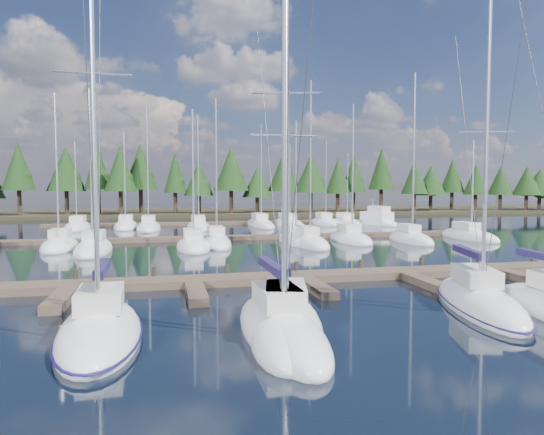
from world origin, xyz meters
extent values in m
plane|color=black|center=(0.00, 30.00, 0.00)|extent=(260.00, 260.00, 0.00)
cube|color=#2E291A|center=(0.00, 90.00, 0.30)|extent=(220.00, 30.00, 0.60)
cube|color=brown|center=(0.00, 18.00, 0.20)|extent=(44.00, 2.00, 0.40)
cube|color=brown|center=(-12.00, 15.00, 0.20)|extent=(0.90, 4.00, 0.40)
cube|color=brown|center=(-6.00, 15.00, 0.20)|extent=(0.90, 4.00, 0.40)
cube|color=brown|center=(0.00, 15.00, 0.20)|extent=(0.90, 4.00, 0.40)
cube|color=brown|center=(6.00, 15.00, 0.20)|extent=(0.90, 4.00, 0.40)
cube|color=brown|center=(12.00, 15.00, 0.20)|extent=(0.90, 4.00, 0.40)
cylinder|color=#33291C|center=(-12.00, 19.00, 0.45)|extent=(0.26, 0.26, 0.90)
cylinder|color=#33291C|center=(-8.00, 19.00, 0.45)|extent=(0.26, 0.26, 0.90)
cylinder|color=#33291C|center=(-4.00, 19.00, 0.45)|extent=(0.26, 0.26, 0.90)
cylinder|color=#33291C|center=(0.00, 19.00, 0.45)|extent=(0.26, 0.26, 0.90)
cylinder|color=#33291C|center=(4.00, 19.00, 0.45)|extent=(0.26, 0.26, 0.90)
cylinder|color=#33291C|center=(8.00, 19.00, 0.45)|extent=(0.26, 0.26, 0.90)
cylinder|color=#33291C|center=(12.00, 19.00, 0.45)|extent=(0.26, 0.26, 0.90)
cylinder|color=#33291C|center=(16.00, 19.00, 0.45)|extent=(0.26, 0.26, 0.90)
cube|color=brown|center=(0.00, 40.00, 0.20)|extent=(50.00, 1.80, 0.40)
cube|color=brown|center=(0.00, 60.00, 0.20)|extent=(46.00, 1.80, 0.40)
ellipsoid|color=silver|center=(-9.62, 9.30, 0.15)|extent=(2.96, 7.64, 1.90)
cube|color=beige|center=(-9.63, 9.68, 1.35)|extent=(1.57, 2.47, 0.70)
cylinder|color=silver|center=(-9.61, 8.92, 8.15)|extent=(0.16, 0.16, 14.30)
cylinder|color=silver|center=(-9.66, 10.58, 2.10)|extent=(0.23, 3.33, 0.12)
cube|color=#1E1740|center=(-9.66, 10.58, 2.25)|extent=(0.45, 3.19, 0.30)
cylinder|color=silver|center=(-9.61, 8.92, 8.87)|extent=(2.45, 0.15, 0.07)
cylinder|color=#3F3F44|center=(-9.56, 7.30, 8.00)|extent=(0.13, 3.28, 14.61)
cylinder|color=#3F3F44|center=(-9.67, 10.92, 8.00)|extent=(0.16, 4.04, 14.61)
ellipsoid|color=#120D43|center=(-9.62, 9.30, 0.22)|extent=(3.08, 7.95, 0.18)
ellipsoid|color=silver|center=(-3.53, 8.26, 0.15)|extent=(2.52, 8.54, 1.90)
cube|color=beige|center=(-3.53, 8.69, 1.35)|extent=(1.38, 2.74, 0.70)
cylinder|color=silver|center=(-3.53, 7.83, 6.37)|extent=(0.16, 0.16, 10.75)
cylinder|color=silver|center=(-3.54, 9.71, 2.10)|extent=(0.13, 3.76, 0.12)
cube|color=#1E1740|center=(-3.54, 9.71, 2.25)|extent=(0.36, 3.59, 0.30)
cylinder|color=silver|center=(-3.53, 7.83, 6.91)|extent=(2.25, 0.08, 0.07)
cylinder|color=#3F3F44|center=(-3.53, 6.00, 6.22)|extent=(0.04, 3.70, 11.06)
cylinder|color=#3F3F44|center=(-3.54, 10.10, 6.22)|extent=(0.04, 4.55, 11.06)
ellipsoid|color=silver|center=(-3.25, 8.60, 0.15)|extent=(4.40, 8.74, 1.90)
cube|color=beige|center=(-3.16, 9.01, 1.35)|extent=(1.99, 2.93, 0.70)
cylinder|color=silver|center=(-3.35, 8.19, 7.70)|extent=(0.19, 0.19, 13.39)
cylinder|color=silver|center=(-2.93, 9.99, 2.10)|extent=(0.94, 3.62, 0.12)
cube|color=#1E1740|center=(-2.93, 9.99, 2.25)|extent=(1.13, 3.51, 0.30)
cylinder|color=silver|center=(-3.35, 8.19, 8.37)|extent=(2.29, 0.59, 0.07)
cylinder|color=#3F3F44|center=(-3.75, 6.44, 7.55)|extent=(0.84, 3.54, 13.70)
cylinder|color=#3F3F44|center=(-2.85, 10.35, 7.55)|extent=(1.03, 4.36, 13.70)
ellipsoid|color=silver|center=(5.72, 10.29, 0.15)|extent=(4.84, 8.97, 1.90)
cube|color=beige|center=(5.85, 10.70, 1.35)|extent=(2.10, 3.03, 0.70)
cylinder|color=silver|center=(5.60, 9.87, 6.88)|extent=(0.20, 0.20, 11.77)
cylinder|color=silver|center=(6.14, 11.69, 2.10)|extent=(1.19, 3.67, 0.12)
cube|color=#1E1740|center=(6.14, 11.69, 2.25)|extent=(1.36, 3.57, 0.30)
cylinder|color=silver|center=(5.60, 9.87, 7.47)|extent=(2.18, 0.71, 0.07)
cylinder|color=#3F3F44|center=(5.07, 8.10, 6.73)|extent=(1.09, 3.59, 12.08)
cylinder|color=#3F3F44|center=(6.25, 12.06, 6.73)|extent=(1.33, 4.41, 12.08)
ellipsoid|color=#120D43|center=(5.72, 10.29, 0.22)|extent=(5.04, 9.33, 0.18)
ellipsoid|color=silver|center=(-16.02, 35.63, 0.15)|extent=(2.77, 7.22, 1.90)
cube|color=beige|center=(-16.02, 35.99, 1.35)|extent=(1.52, 2.31, 0.70)
cylinder|color=silver|center=(-16.02, 35.27, 6.97)|extent=(0.16, 0.16, 11.93)
ellipsoid|color=silver|center=(-13.00, 33.18, 0.15)|extent=(2.76, 9.11, 1.90)
cube|color=beige|center=(-13.00, 33.63, 1.35)|extent=(1.52, 2.92, 0.70)
cylinder|color=silver|center=(-13.00, 32.72, 6.95)|extent=(0.16, 0.16, 11.90)
ellipsoid|color=silver|center=(-5.02, 33.36, 0.15)|extent=(2.82, 7.61, 1.90)
cube|color=beige|center=(-5.02, 33.74, 1.35)|extent=(1.55, 2.44, 0.70)
cylinder|color=silver|center=(-5.02, 32.98, 6.32)|extent=(0.16, 0.16, 10.65)
ellipsoid|color=silver|center=(-2.88, 35.37, 0.15)|extent=(2.52, 8.21, 1.90)
cube|color=beige|center=(-2.88, 35.78, 1.35)|extent=(1.38, 2.63, 0.70)
cylinder|color=silver|center=(-2.88, 34.96, 6.99)|extent=(0.16, 0.16, 11.98)
ellipsoid|color=silver|center=(4.50, 35.77, 0.15)|extent=(2.46, 7.79, 1.90)
cube|color=beige|center=(4.50, 36.16, 1.35)|extent=(1.35, 2.49, 0.70)
cylinder|color=silver|center=(4.50, 35.38, 6.16)|extent=(0.16, 0.16, 10.31)
ellipsoid|color=silver|center=(5.22, 33.61, 0.15)|extent=(2.69, 8.66, 1.90)
cube|color=beige|center=(5.22, 34.04, 1.35)|extent=(1.48, 2.77, 0.70)
cylinder|color=silver|center=(5.22, 33.17, 7.77)|extent=(0.16, 0.16, 13.54)
ellipsoid|color=silver|center=(10.08, 35.80, 0.15)|extent=(2.81, 8.49, 1.90)
cube|color=beige|center=(10.08, 36.23, 1.35)|extent=(1.55, 2.72, 0.70)
cylinder|color=silver|center=(10.08, 35.38, 7.02)|extent=(0.16, 0.16, 12.05)
ellipsoid|color=silver|center=(15.46, 34.04, 0.15)|extent=(2.43, 7.46, 1.90)
cube|color=beige|center=(15.46, 34.42, 1.35)|extent=(1.34, 2.39, 0.70)
cylinder|color=silver|center=(15.46, 33.67, 8.41)|extent=(0.16, 0.16, 14.82)
ellipsoid|color=silver|center=(22.64, 35.37, 0.15)|extent=(2.60, 8.94, 1.90)
cube|color=beige|center=(22.64, 35.81, 1.35)|extent=(1.43, 2.86, 0.70)
cylinder|color=silver|center=(22.64, 34.92, 5.43)|extent=(0.16, 0.16, 8.86)
ellipsoid|color=silver|center=(-17.89, 55.78, 0.15)|extent=(2.89, 9.09, 1.90)
cube|color=beige|center=(-17.89, 56.23, 1.35)|extent=(1.59, 2.91, 0.70)
cylinder|color=silver|center=(-17.89, 55.32, 5.94)|extent=(0.16, 0.16, 9.88)
ellipsoid|color=silver|center=(-12.18, 56.54, 0.15)|extent=(2.92, 9.21, 1.90)
cube|color=beige|center=(-12.18, 57.00, 1.35)|extent=(1.61, 2.95, 0.70)
cylinder|color=silver|center=(-12.18, 56.08, 6.57)|extent=(0.16, 0.16, 11.15)
ellipsoid|color=silver|center=(-9.28, 54.00, 0.15)|extent=(2.89, 10.98, 1.90)
cube|color=beige|center=(-9.28, 54.55, 1.35)|extent=(1.59, 3.51, 0.70)
cylinder|color=silver|center=(-9.28, 53.45, 8.06)|extent=(0.16, 0.16, 14.13)
ellipsoid|color=silver|center=(-3.20, 53.37, 0.15)|extent=(2.88, 9.09, 1.90)
cube|color=beige|center=(-3.20, 53.82, 1.35)|extent=(1.58, 2.91, 0.70)
cylinder|color=silver|center=(-3.20, 52.92, 7.57)|extent=(0.16, 0.16, 13.14)
ellipsoid|color=silver|center=(5.27, 56.03, 0.15)|extent=(2.90, 11.76, 1.90)
cube|color=beige|center=(5.27, 56.62, 1.35)|extent=(1.59, 3.76, 0.70)
cylinder|color=silver|center=(5.27, 55.44, 7.27)|extent=(0.16, 0.16, 12.55)
ellipsoid|color=silver|center=(9.15, 55.82, 0.15)|extent=(2.99, 11.91, 1.90)
cube|color=beige|center=(9.15, 56.41, 1.35)|extent=(1.64, 3.81, 0.70)
cylinder|color=silver|center=(9.15, 55.22, 6.00)|extent=(0.16, 0.16, 10.00)
ellipsoid|color=silver|center=(14.70, 56.93, 0.15)|extent=(2.99, 8.73, 1.90)
cube|color=beige|center=(14.70, 57.37, 1.35)|extent=(1.64, 2.79, 0.70)
cylinder|color=silver|center=(14.70, 56.49, 6.34)|extent=(0.16, 0.16, 10.69)
ellipsoid|color=silver|center=(17.20, 55.21, 0.15)|extent=(2.75, 9.35, 1.90)
cube|color=beige|center=(17.20, 55.67, 1.35)|extent=(1.51, 2.99, 0.70)
cylinder|color=silver|center=(17.20, 54.74, 5.47)|extent=(0.16, 0.16, 8.94)
ellipsoid|color=silver|center=(21.66, 54.95, 0.10)|extent=(5.02, 9.08, 1.73)
cube|color=silver|center=(21.66, 54.95, 1.25)|extent=(3.32, 5.14, 1.15)
cube|color=beige|center=(21.78, 54.53, 2.20)|extent=(2.31, 3.33, 0.86)
cylinder|color=silver|center=(21.44, 55.78, 2.78)|extent=(0.10, 0.10, 1.53)
cylinder|color=black|center=(-30.91, 80.20, 2.67)|extent=(0.70, 0.70, 4.15)
cone|color=black|center=(-30.91, 80.20, 8.78)|extent=(5.31, 5.31, 8.06)
ellipsoid|color=black|center=(-30.41, 80.20, 6.94)|extent=(3.18, 3.18, 3.18)
cylinder|color=black|center=(-24.08, 83.34, 2.61)|extent=(0.70, 0.70, 4.01)
cone|color=black|center=(-24.08, 83.34, 8.51)|extent=(6.55, 6.55, 7.80)
ellipsoid|color=black|center=(-23.58, 83.34, 6.73)|extent=(3.93, 3.93, 3.93)
cylinder|color=black|center=(-18.67, 82.51, 2.75)|extent=(0.70, 0.70, 4.29)
cone|color=black|center=(-18.67, 82.51, 9.06)|extent=(4.65, 4.65, 8.34)
ellipsoid|color=black|center=(-18.17, 82.51, 7.15)|extent=(2.79, 2.79, 2.79)
cylinder|color=black|center=(-14.59, 78.80, 2.58)|extent=(0.70, 0.70, 3.96)
cone|color=black|center=(-14.59, 78.80, 8.40)|extent=(5.48, 5.48, 7.69)
ellipsoid|color=black|center=(-14.09, 78.80, 6.65)|extent=(3.29, 3.29, 3.29)
cylinder|color=black|center=(-11.40, 82.39, 2.72)|extent=(0.70, 0.70, 4.24)
cone|color=black|center=(-11.40, 82.39, 8.97)|extent=(6.04, 6.04, 8.25)
ellipsoid|color=black|center=(-10.90, 82.39, 7.08)|extent=(3.63, 3.63, 3.63)
cylinder|color=black|center=(-5.36, 80.91, 2.44)|extent=(0.70, 0.70, 3.68)
cone|color=black|center=(-5.36, 80.91, 7.85)|extent=(4.09, 4.09, 7.15)
ellipsoid|color=black|center=(-4.86, 80.91, 6.22)|extent=(2.45, 2.45, 2.45)
cylinder|color=black|center=(-1.13, 80.86, 2.18)|extent=(0.70, 0.70, 3.16)
cone|color=black|center=(-1.13, 80.86, 6.83)|extent=(5.28, 5.28, 6.14)
ellipsoid|color=black|center=(-0.63, 80.86, 5.43)|extent=(3.17, 3.17, 3.17)
cylinder|color=black|center=(4.55, 79.48, 2.63)|extent=(0.70, 0.70, 4.05)
cone|color=black|center=(4.55, 79.48, 8.60)|extent=(6.38, 6.38, 7.88)
ellipsoid|color=black|center=(5.05, 79.48, 6.79)|extent=(3.83, 3.83, 3.83)
cylinder|color=black|center=(9.41, 79.78, 2.02)|extent=(0.70, 0.70, 2.83)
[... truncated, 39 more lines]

